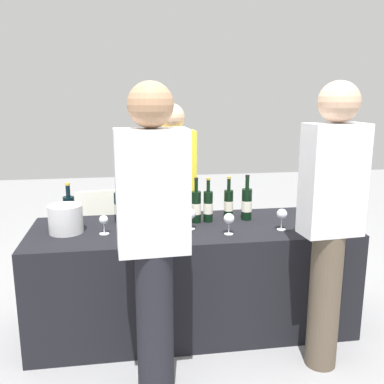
{
  "coord_description": "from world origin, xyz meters",
  "views": [
    {
      "loc": [
        -0.45,
        -2.91,
        1.69
      ],
      "look_at": [
        0.0,
        0.0,
        1.02
      ],
      "focal_mm": 40.61,
      "sensor_mm": 36.0,
      "label": 1
    }
  ],
  "objects_px": {
    "wine_glass_2": "(190,215)",
    "wine_bottle_5": "(208,206)",
    "guest_1": "(331,215)",
    "wine_bottle_4": "(196,206)",
    "wine_bottle_7": "(247,204)",
    "wine_glass_5": "(303,216)",
    "menu_board": "(108,231)",
    "wine_bottle_6": "(229,204)",
    "server_pouring": "(172,193)",
    "guest_0": "(153,233)",
    "wine_bottle_2": "(138,206)",
    "wine_glass_3": "(229,219)",
    "wine_glass_4": "(282,215)",
    "wine_bottle_0": "(69,210)",
    "wine_bottle_3": "(165,209)",
    "ice_bucket": "(66,219)",
    "wine_glass_1": "(136,221)",
    "wine_glass_0": "(104,221)",
    "wine_bottle_1": "(119,207)"
  },
  "relations": [
    {
      "from": "wine_bottle_4",
      "to": "guest_1",
      "type": "distance_m",
      "value": 0.99
    },
    {
      "from": "wine_bottle_5",
      "to": "wine_glass_0",
      "type": "height_order",
      "value": "wine_bottle_5"
    },
    {
      "from": "wine_glass_2",
      "to": "ice_bucket",
      "type": "bearing_deg",
      "value": 176.37
    },
    {
      "from": "guest_1",
      "to": "wine_bottle_4",
      "type": "bearing_deg",
      "value": 130.05
    },
    {
      "from": "wine_glass_5",
      "to": "guest_1",
      "type": "xyz_separation_m",
      "value": [
        -0.0,
        -0.39,
        0.12
      ]
    },
    {
      "from": "wine_glass_2",
      "to": "wine_bottle_5",
      "type": "bearing_deg",
      "value": 45.91
    },
    {
      "from": "menu_board",
      "to": "wine_glass_1",
      "type": "bearing_deg",
      "value": -88.06
    },
    {
      "from": "wine_bottle_6",
      "to": "guest_1",
      "type": "relative_size",
      "value": 0.18
    },
    {
      "from": "wine_glass_3",
      "to": "wine_glass_5",
      "type": "xyz_separation_m",
      "value": [
        0.52,
        -0.0,
        0.0
      ]
    },
    {
      "from": "wine_bottle_6",
      "to": "menu_board",
      "type": "bearing_deg",
      "value": 134.18
    },
    {
      "from": "ice_bucket",
      "to": "server_pouring",
      "type": "xyz_separation_m",
      "value": [
        0.78,
        0.58,
        0.02
      ]
    },
    {
      "from": "wine_bottle_5",
      "to": "wine_glass_3",
      "type": "height_order",
      "value": "wine_bottle_5"
    },
    {
      "from": "wine_glass_5",
      "to": "guest_1",
      "type": "bearing_deg",
      "value": -90.26
    },
    {
      "from": "wine_glass_1",
      "to": "wine_glass_5",
      "type": "xyz_separation_m",
      "value": [
        1.13,
        -0.03,
        -0.01
      ]
    },
    {
      "from": "wine_bottle_7",
      "to": "wine_bottle_4",
      "type": "bearing_deg",
      "value": -178.16
    },
    {
      "from": "wine_bottle_1",
      "to": "wine_glass_3",
      "type": "relative_size",
      "value": 2.19
    },
    {
      "from": "wine_bottle_5",
      "to": "wine_glass_2",
      "type": "height_order",
      "value": "wine_bottle_5"
    },
    {
      "from": "ice_bucket",
      "to": "guest_0",
      "type": "xyz_separation_m",
      "value": [
        0.54,
        -0.71,
        0.11
      ]
    },
    {
      "from": "wine_bottle_7",
      "to": "wine_glass_5",
      "type": "distance_m",
      "value": 0.45
    },
    {
      "from": "wine_glass_5",
      "to": "menu_board",
      "type": "height_order",
      "value": "wine_glass_5"
    },
    {
      "from": "wine_bottle_5",
      "to": "server_pouring",
      "type": "bearing_deg",
      "value": 114.2
    },
    {
      "from": "wine_bottle_2",
      "to": "guest_0",
      "type": "xyz_separation_m",
      "value": [
        0.06,
        -0.87,
        0.08
      ]
    },
    {
      "from": "wine_bottle_4",
      "to": "wine_glass_3",
      "type": "height_order",
      "value": "wine_bottle_4"
    },
    {
      "from": "wine_bottle_2",
      "to": "wine_bottle_7",
      "type": "height_order",
      "value": "wine_bottle_7"
    },
    {
      "from": "wine_bottle_5",
      "to": "wine_bottle_1",
      "type": "bearing_deg",
      "value": 171.08
    },
    {
      "from": "wine_glass_2",
      "to": "wine_glass_5",
      "type": "bearing_deg",
      "value": -11.37
    },
    {
      "from": "wine_glass_1",
      "to": "wine_glass_3",
      "type": "xyz_separation_m",
      "value": [
        0.61,
        -0.02,
        -0.01
      ]
    },
    {
      "from": "wine_bottle_5",
      "to": "wine_glass_3",
      "type": "distance_m",
      "value": 0.32
    },
    {
      "from": "wine_glass_4",
      "to": "wine_bottle_5",
      "type": "bearing_deg",
      "value": 149.66
    },
    {
      "from": "wine_glass_4",
      "to": "wine_glass_5",
      "type": "height_order",
      "value": "wine_glass_4"
    },
    {
      "from": "wine_bottle_0",
      "to": "wine_glass_3",
      "type": "height_order",
      "value": "wine_bottle_0"
    },
    {
      "from": "wine_bottle_0",
      "to": "wine_glass_4",
      "type": "xyz_separation_m",
      "value": [
        1.46,
        -0.35,
        0.0
      ]
    },
    {
      "from": "wine_bottle_3",
      "to": "wine_glass_5",
      "type": "bearing_deg",
      "value": -19.82
    },
    {
      "from": "wine_glass_5",
      "to": "guest_0",
      "type": "xyz_separation_m",
      "value": [
        -1.06,
        -0.51,
        0.1
      ]
    },
    {
      "from": "wine_bottle_4",
      "to": "wine_glass_4",
      "type": "distance_m",
      "value": 0.61
    },
    {
      "from": "wine_glass_3",
      "to": "wine_glass_4",
      "type": "distance_m",
      "value": 0.38
    },
    {
      "from": "wine_glass_1",
      "to": "wine_bottle_5",
      "type": "bearing_deg",
      "value": 28.5
    },
    {
      "from": "guest_1",
      "to": "wine_bottle_5",
      "type": "bearing_deg",
      "value": 125.9
    },
    {
      "from": "wine_bottle_2",
      "to": "menu_board",
      "type": "distance_m",
      "value": 1.13
    },
    {
      "from": "wine_glass_5",
      "to": "guest_1",
      "type": "height_order",
      "value": "guest_1"
    },
    {
      "from": "server_pouring",
      "to": "guest_0",
      "type": "distance_m",
      "value": 1.32
    },
    {
      "from": "wine_bottle_3",
      "to": "wine_glass_3",
      "type": "relative_size",
      "value": 2.06
    },
    {
      "from": "wine_bottle_1",
      "to": "wine_bottle_6",
      "type": "bearing_deg",
      "value": -2.41
    },
    {
      "from": "wine_glass_0",
      "to": "wine_glass_1",
      "type": "height_order",
      "value": "wine_glass_1"
    },
    {
      "from": "wine_bottle_5",
      "to": "wine_bottle_7",
      "type": "xyz_separation_m",
      "value": [
        0.29,
        0.01,
        0.0
      ]
    },
    {
      "from": "wine_bottle_2",
      "to": "wine_glass_1",
      "type": "xyz_separation_m",
      "value": [
        -0.02,
        -0.34,
        -0.01
      ]
    },
    {
      "from": "wine_bottle_7",
      "to": "wine_glass_3",
      "type": "bearing_deg",
      "value": -123.56
    },
    {
      "from": "wine_glass_1",
      "to": "wine_glass_3",
      "type": "distance_m",
      "value": 0.61
    },
    {
      "from": "wine_glass_0",
      "to": "wine_glass_5",
      "type": "bearing_deg",
      "value": -5.6
    },
    {
      "from": "wine_bottle_0",
      "to": "wine_bottle_4",
      "type": "height_order",
      "value": "wine_bottle_4"
    }
  ]
}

